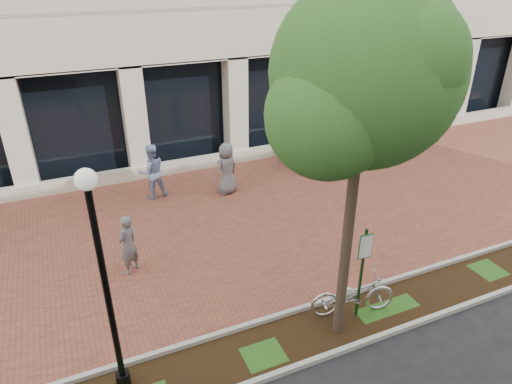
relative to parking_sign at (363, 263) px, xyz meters
name	(u,v)px	position (x,y,z in m)	size (l,w,h in m)	color
ground	(235,222)	(-1.07, 5.16, -1.52)	(120.00, 120.00, 0.00)	black
brick_plaza	(235,222)	(-1.07, 5.16, -1.51)	(40.00, 9.00, 0.01)	brown
planting_strip	(319,331)	(-1.07, -0.09, -1.51)	(40.00, 1.50, 0.01)	black
curb_plaza_side	(303,308)	(-1.07, 0.66, -1.46)	(40.00, 0.12, 0.12)	#A0A198
curb_street_side	(337,352)	(-1.07, -0.84, -1.46)	(40.00, 0.12, 0.12)	#A0A198
parking_sign	(363,263)	(0.00, 0.00, 0.00)	(0.34, 0.07, 2.38)	#143716
lamppost	(104,277)	(-5.36, 0.20, 1.12)	(0.36, 0.36, 4.68)	black
street_tree	(365,86)	(-0.64, -0.23, 4.05)	(3.96, 3.30, 7.44)	#463428
locked_bicycle	(353,295)	(-0.06, 0.13, -0.98)	(0.71, 2.04, 1.07)	silver
pedestrian_left	(128,245)	(-4.56, 3.88, -0.67)	(0.62, 0.41, 1.69)	#5D5C61
pedestrian_mid	(152,172)	(-3.04, 7.94, -0.53)	(0.96, 0.75, 1.97)	#7E90BC
pedestrian_right	(227,169)	(-0.54, 7.24, -0.59)	(0.91, 0.59, 1.86)	#5D5D61
bollard	(277,161)	(1.92, 8.16, -1.07)	(0.12, 0.12, 0.89)	#BABABF
bike_rack_cluster	(313,150)	(3.71, 8.45, -1.00)	(3.11, 2.00, 1.11)	black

